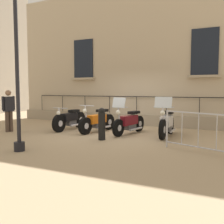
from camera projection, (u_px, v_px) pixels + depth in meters
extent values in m
plane|color=tan|center=(114.00, 133.00, 9.96)|extent=(60.00, 60.00, 0.00)
cube|color=tan|center=(140.00, 56.00, 12.18)|extent=(0.60, 12.94, 6.25)
cube|color=gray|center=(137.00, 120.00, 12.08)|extent=(0.20, 12.94, 0.50)
cube|color=black|center=(205.00, 52.00, 10.65)|extent=(0.06, 1.06, 1.86)
cube|color=tan|center=(204.00, 76.00, 10.66)|extent=(0.24, 1.26, 0.10)
cube|color=black|center=(83.00, 59.00, 13.13)|extent=(0.06, 1.06, 1.86)
cube|color=tan|center=(83.00, 79.00, 13.14)|extent=(0.24, 1.26, 0.10)
cube|color=black|center=(137.00, 97.00, 11.96)|extent=(0.03, 10.87, 0.03)
cylinder|color=black|center=(42.00, 103.00, 14.36)|extent=(0.02, 0.02, 0.80)
cylinder|color=black|center=(63.00, 103.00, 13.77)|extent=(0.02, 0.02, 0.80)
cylinder|color=black|center=(85.00, 104.00, 13.18)|extent=(0.02, 0.02, 0.80)
cylinder|color=black|center=(110.00, 105.00, 12.58)|extent=(0.02, 0.02, 0.80)
cylinder|color=black|center=(137.00, 106.00, 11.99)|extent=(0.02, 0.02, 0.80)
cylinder|color=black|center=(166.00, 106.00, 11.40)|extent=(0.02, 0.02, 0.80)
cylinder|color=black|center=(199.00, 107.00, 10.81)|extent=(0.02, 0.02, 0.80)
cylinder|color=black|center=(59.00, 123.00, 10.10)|extent=(0.67, 0.15, 0.67)
cylinder|color=silver|center=(59.00, 123.00, 10.10)|extent=(0.24, 0.17, 0.23)
cylinder|color=black|center=(80.00, 120.00, 11.36)|extent=(0.67, 0.15, 0.67)
cylinder|color=silver|center=(80.00, 120.00, 11.36)|extent=(0.24, 0.17, 0.23)
cube|color=black|center=(69.00, 117.00, 10.67)|extent=(0.83, 0.31, 0.30)
cube|color=#4C4C51|center=(71.00, 122.00, 10.77)|extent=(0.50, 0.25, 0.23)
cube|color=black|center=(74.00, 111.00, 10.95)|extent=(0.47, 0.28, 0.10)
cylinder|color=silver|center=(60.00, 116.00, 10.12)|extent=(0.16, 0.06, 0.59)
cylinder|color=silver|center=(60.00, 108.00, 10.14)|extent=(0.04, 0.66, 0.04)
sphere|color=white|center=(58.00, 113.00, 10.04)|extent=(0.16, 0.16, 0.16)
cylinder|color=silver|center=(76.00, 125.00, 10.85)|extent=(0.75, 0.09, 0.08)
cylinder|color=black|center=(85.00, 126.00, 9.56)|extent=(0.64, 0.22, 0.63)
cylinder|color=silver|center=(85.00, 126.00, 9.56)|extent=(0.24, 0.18, 0.22)
cylinder|color=black|center=(109.00, 122.00, 10.75)|extent=(0.64, 0.22, 0.63)
cylinder|color=silver|center=(109.00, 122.00, 10.75)|extent=(0.24, 0.18, 0.22)
cube|color=orange|center=(97.00, 119.00, 10.10)|extent=(0.89, 0.43, 0.31)
cube|color=#4C4C51|center=(98.00, 124.00, 10.20)|extent=(0.55, 0.32, 0.22)
cube|color=black|center=(102.00, 110.00, 10.36)|extent=(0.52, 0.34, 0.10)
cylinder|color=silver|center=(86.00, 116.00, 9.57)|extent=(0.17, 0.08, 0.73)
cylinder|color=silver|center=(87.00, 106.00, 9.58)|extent=(0.14, 0.65, 0.04)
sphere|color=white|center=(85.00, 111.00, 9.50)|extent=(0.16, 0.16, 0.16)
cylinder|color=silver|center=(104.00, 127.00, 10.25)|extent=(0.78, 0.20, 0.08)
cylinder|color=black|center=(118.00, 128.00, 9.14)|extent=(0.62, 0.20, 0.61)
cylinder|color=silver|center=(118.00, 128.00, 9.14)|extent=(0.23, 0.15, 0.21)
cylinder|color=black|center=(139.00, 124.00, 10.32)|extent=(0.62, 0.20, 0.61)
cylinder|color=silver|center=(139.00, 124.00, 10.32)|extent=(0.23, 0.15, 0.21)
cube|color=maroon|center=(129.00, 120.00, 9.67)|extent=(0.96, 0.42, 0.33)
cube|color=#4C4C51|center=(130.00, 126.00, 9.77)|extent=(0.58, 0.31, 0.21)
cube|color=black|center=(134.00, 112.00, 9.95)|extent=(0.55, 0.33, 0.10)
cylinder|color=silver|center=(119.00, 117.00, 9.15)|extent=(0.17, 0.08, 0.73)
cylinder|color=silver|center=(120.00, 107.00, 9.16)|extent=(0.13, 0.60, 0.04)
sphere|color=white|center=(118.00, 112.00, 9.08)|extent=(0.16, 0.16, 0.16)
cylinder|color=silver|center=(136.00, 129.00, 9.84)|extent=(0.83, 0.21, 0.08)
cube|color=silver|center=(119.00, 103.00, 9.10)|extent=(0.20, 0.51, 0.36)
cylinder|color=black|center=(163.00, 130.00, 8.60)|extent=(0.67, 0.15, 0.67)
cylinder|color=silver|center=(163.00, 130.00, 8.60)|extent=(0.24, 0.15, 0.23)
cylinder|color=black|center=(170.00, 125.00, 9.80)|extent=(0.67, 0.15, 0.67)
cylinder|color=silver|center=(170.00, 125.00, 9.80)|extent=(0.24, 0.15, 0.23)
cube|color=silver|center=(167.00, 121.00, 9.14)|extent=(0.77, 0.34, 0.35)
cube|color=#4C4C51|center=(167.00, 128.00, 9.25)|extent=(0.47, 0.27, 0.23)
cube|color=black|center=(169.00, 113.00, 9.40)|extent=(0.44, 0.30, 0.10)
cylinder|color=silver|center=(163.00, 118.00, 8.61)|extent=(0.16, 0.07, 0.73)
cylinder|color=silver|center=(164.00, 107.00, 8.63)|extent=(0.07, 0.68, 0.04)
sphere|color=white|center=(163.00, 113.00, 8.53)|extent=(0.16, 0.16, 0.16)
cylinder|color=silver|center=(173.00, 131.00, 9.32)|extent=(0.69, 0.11, 0.08)
cube|color=silver|center=(163.00, 102.00, 8.56)|extent=(0.15, 0.56, 0.36)
cylinder|color=black|center=(19.00, 147.00, 7.04)|extent=(0.28, 0.28, 0.24)
cylinder|color=black|center=(17.00, 56.00, 6.83)|extent=(0.10, 0.10, 4.97)
cylinder|color=#B7B7BF|center=(167.00, 129.00, 7.51)|extent=(0.05, 0.05, 1.05)
cylinder|color=#B7B7BF|center=(208.00, 114.00, 6.59)|extent=(0.90, 2.26, 0.04)
cylinder|color=#B7B7BF|center=(207.00, 149.00, 6.66)|extent=(0.90, 2.26, 0.04)
cylinder|color=#B7B7BF|center=(182.00, 128.00, 7.15)|extent=(0.02, 0.02, 0.87)
cylinder|color=#B7B7BF|center=(198.00, 130.00, 6.80)|extent=(0.02, 0.02, 0.87)
cylinder|color=#B7B7BF|center=(217.00, 132.00, 6.45)|extent=(0.02, 0.02, 0.87)
cylinder|color=black|center=(102.00, 126.00, 8.56)|extent=(0.23, 0.23, 0.89)
sphere|color=black|center=(102.00, 111.00, 8.52)|extent=(0.21, 0.21, 0.21)
cylinder|color=#47382D|center=(7.00, 122.00, 10.14)|extent=(0.14, 0.14, 0.79)
cylinder|color=#47382D|center=(11.00, 121.00, 10.27)|extent=(0.14, 0.14, 0.79)
cube|color=black|center=(8.00, 104.00, 10.15)|extent=(0.40, 0.30, 0.56)
sphere|color=#8C664C|center=(8.00, 93.00, 10.11)|extent=(0.21, 0.21, 0.21)
cylinder|color=black|center=(3.00, 103.00, 9.97)|extent=(0.09, 0.09, 0.53)
cylinder|color=black|center=(14.00, 103.00, 10.31)|extent=(0.09, 0.09, 0.53)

